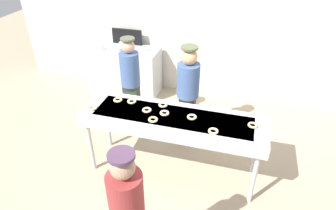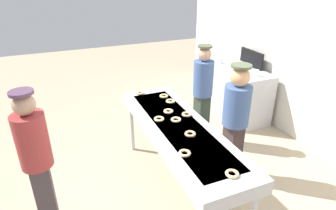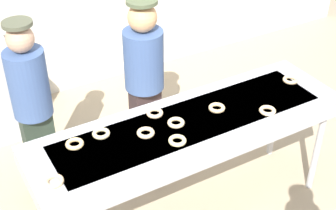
% 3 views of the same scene
% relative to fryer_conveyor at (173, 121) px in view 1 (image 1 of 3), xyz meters
% --- Properties ---
extents(ground_plane, '(16.00, 16.00, 0.00)m').
position_rel_fryer_conveyor_xyz_m(ground_plane, '(0.00, 0.00, -0.88)').
color(ground_plane, tan).
extents(back_wall, '(8.00, 0.12, 3.00)m').
position_rel_fryer_conveyor_xyz_m(back_wall, '(0.00, 2.42, 0.62)').
color(back_wall, silver).
rests_on(back_wall, ground).
extents(fryer_conveyor, '(2.43, 0.71, 0.96)m').
position_rel_fryer_conveyor_xyz_m(fryer_conveyor, '(0.00, 0.00, 0.00)').
color(fryer_conveyor, '#B7BABF').
rests_on(fryer_conveyor, ground).
extents(plain_donut_0, '(0.18, 0.18, 0.03)m').
position_rel_fryer_conveyor_xyz_m(plain_donut_0, '(0.55, -0.20, 0.10)').
color(plain_donut_0, '#F8CC92').
rests_on(plain_donut_0, fryer_conveyor).
extents(plain_donut_1, '(0.17, 0.17, 0.03)m').
position_rel_fryer_conveyor_xyz_m(plain_donut_1, '(-0.36, 0.02, 0.10)').
color(plain_donut_1, beige).
rests_on(plain_donut_1, fryer_conveyor).
extents(plain_donut_2, '(0.18, 0.18, 0.03)m').
position_rel_fryer_conveyor_xyz_m(plain_donut_2, '(1.01, 0.05, 0.10)').
color(plain_donut_2, '#EEC589').
rests_on(plain_donut_2, fryer_conveyor).
extents(plain_donut_3, '(0.13, 0.13, 0.03)m').
position_rel_fryer_conveyor_xyz_m(plain_donut_3, '(-0.84, 0.15, 0.10)').
color(plain_donut_3, '#F8D184').
rests_on(plain_donut_3, fryer_conveyor).
extents(plain_donut_4, '(0.13, 0.13, 0.03)m').
position_rel_fryer_conveyor_xyz_m(plain_donut_4, '(-1.08, -0.13, 0.10)').
color(plain_donut_4, '#F7C98B').
rests_on(plain_donut_4, fryer_conveyor).
extents(plain_donut_5, '(0.14, 0.14, 0.03)m').
position_rel_fryer_conveyor_xyz_m(plain_donut_5, '(-0.21, -0.17, 0.10)').
color(plain_donut_5, '#E8D58C').
rests_on(plain_donut_5, fryer_conveyor).
extents(plain_donut_6, '(0.14, 0.14, 0.03)m').
position_rel_fryer_conveyor_xyz_m(plain_donut_6, '(-0.63, 0.17, 0.10)').
color(plain_donut_6, beige).
rests_on(plain_donut_6, fryer_conveyor).
extents(plain_donut_7, '(0.18, 0.18, 0.03)m').
position_rel_fryer_conveyor_xyz_m(plain_donut_7, '(-0.19, 0.20, 0.10)').
color(plain_donut_7, beige).
rests_on(plain_donut_7, fryer_conveyor).
extents(plain_donut_8, '(0.13, 0.13, 0.03)m').
position_rel_fryer_conveyor_xyz_m(plain_donut_8, '(0.25, 0.02, 0.10)').
color(plain_donut_8, '#ECC387').
rests_on(plain_donut_8, fryer_conveyor).
extents(plain_donut_9, '(0.16, 0.16, 0.03)m').
position_rel_fryer_conveyor_xyz_m(plain_donut_9, '(-0.12, 0.01, 0.10)').
color(plain_donut_9, '#F6D496').
rests_on(plain_donut_9, fryer_conveyor).
extents(worker_baker, '(0.34, 0.34, 1.62)m').
position_rel_fryer_conveyor_xyz_m(worker_baker, '(0.03, 0.78, 0.05)').
color(worker_baker, '#332626').
rests_on(worker_baker, ground).
extents(worker_assistant, '(0.31, 0.31, 1.63)m').
position_rel_fryer_conveyor_xyz_m(worker_assistant, '(-0.93, 0.84, 0.02)').
color(worker_assistant, '#273329').
rests_on(worker_assistant, ground).
extents(prep_counter, '(1.42, 0.61, 0.96)m').
position_rel_fryer_conveyor_xyz_m(prep_counter, '(-1.54, 1.97, -0.40)').
color(prep_counter, '#B7BABF').
rests_on(prep_counter, ground).
extents(paper_cup_0, '(0.08, 0.08, 0.11)m').
position_rel_fryer_conveyor_xyz_m(paper_cup_0, '(-1.60, 1.83, 0.13)').
color(paper_cup_0, white).
rests_on(paper_cup_0, prep_counter).
extents(paper_cup_1, '(0.08, 0.08, 0.11)m').
position_rel_fryer_conveyor_xyz_m(paper_cup_1, '(-1.05, 1.96, 0.13)').
color(paper_cup_1, white).
rests_on(paper_cup_1, prep_counter).
extents(paper_cup_2, '(0.08, 0.08, 0.11)m').
position_rel_fryer_conveyor_xyz_m(paper_cup_2, '(-1.91, 1.78, 0.13)').
color(paper_cup_2, white).
rests_on(paper_cup_2, prep_counter).
extents(paper_cup_3, '(0.08, 0.08, 0.11)m').
position_rel_fryer_conveyor_xyz_m(paper_cup_3, '(-1.59, 2.01, 0.13)').
color(paper_cup_3, white).
rests_on(paper_cup_3, prep_counter).
extents(menu_display, '(0.62, 0.04, 0.31)m').
position_rel_fryer_conveyor_xyz_m(menu_display, '(-1.54, 2.22, 0.23)').
color(menu_display, black).
rests_on(menu_display, prep_counter).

